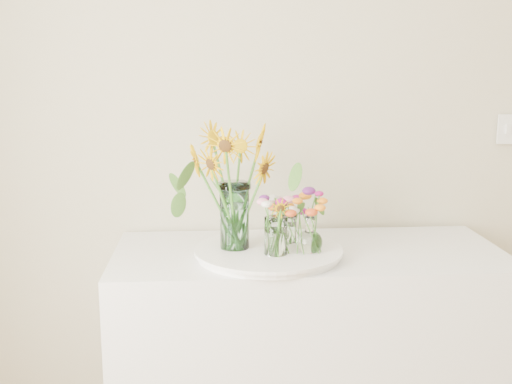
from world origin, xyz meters
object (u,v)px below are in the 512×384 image
tray (268,253)px  small_vase_b (310,235)px  small_vase_c (288,229)px  mason_jar (235,216)px  small_vase_a (276,236)px  counter (307,365)px

tray → small_vase_b: (0.14, -0.04, 0.08)m
small_vase_b → small_vase_c: size_ratio=1.20×
mason_jar → small_vase_c: bearing=16.5°
tray → small_vase_a: small_vase_a is taller
counter → small_vase_b: small_vase_b is taller
counter → small_vase_a: 0.57m
small_vase_b → small_vase_c: (-0.06, 0.12, -0.01)m
tray → mason_jar: mason_jar is taller
mason_jar → small_vase_c: (0.19, 0.06, -0.07)m
counter → tray: tray is taller
small_vase_a → small_vase_c: (0.06, 0.14, -0.01)m
mason_jar → small_vase_a: mason_jar is taller
counter → mason_jar: bearing=-169.3°
small_vase_c → counter: bearing=-4.8°
tray → small_vase_b: size_ratio=3.82×
small_vase_a → small_vase_c: size_ratio=1.25×
mason_jar → tray: bearing=-9.3°
tray → mason_jar: size_ratio=2.07×
mason_jar → small_vase_a: size_ratio=1.79×
small_vase_a → mason_jar: bearing=147.6°
small_vase_b → small_vase_a: bearing=-169.5°
counter → tray: (-0.15, -0.07, 0.46)m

